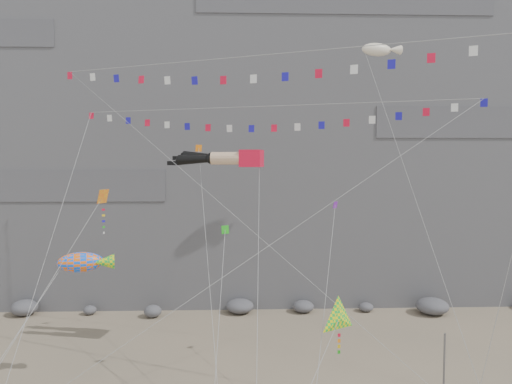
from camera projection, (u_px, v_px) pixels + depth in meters
cliff at (239, 72)px, 60.35m from camera, size 80.00×28.00×50.00m
talus_boulders at (240, 307)px, 46.95m from camera, size 60.00×3.00×1.20m
anchor_pole_right at (444, 368)px, 29.60m from camera, size 0.12×0.12×4.16m
legs_kite at (226, 159)px, 36.27m from camera, size 7.08×16.83×20.66m
flag_banner_upper at (262, 107)px, 38.02m from camera, size 29.44×18.41×26.95m
flag_banner_lower at (269, 55)px, 31.77m from camera, size 29.71×13.76×24.47m
harlequin_kite at (103, 197)px, 31.82m from camera, size 6.88×8.44×15.33m
fish_windsock at (80, 262)px, 31.67m from camera, size 6.90×8.39×11.69m
delta_kite at (339, 319)px, 28.37m from camera, size 6.12×8.53×10.43m
blimp_windsock at (377, 50)px, 41.12m from camera, size 5.21×14.35×27.12m
small_kite_a at (199, 152)px, 37.96m from camera, size 2.89×15.49×21.40m
small_kite_b at (335, 209)px, 33.88m from camera, size 3.70×10.48×15.30m
small_kite_c at (225, 232)px, 31.82m from camera, size 1.22×9.49×13.27m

